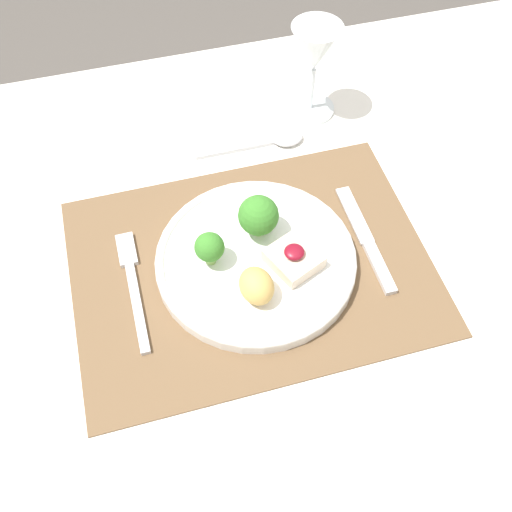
{
  "coord_description": "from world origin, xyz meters",
  "views": [
    {
      "loc": [
        -0.11,
        -0.44,
        1.43
      ],
      "look_at": [
        0.01,
        -0.0,
        0.78
      ],
      "focal_mm": 42.0,
      "sensor_mm": 36.0,
      "label": 1
    }
  ],
  "objects": [
    {
      "name": "spoon",
      "position": [
        0.1,
        0.22,
        0.77
      ],
      "size": [
        0.17,
        0.04,
        0.01
      ],
      "rotation": [
        0.0,
        0.0,
        0.07
      ],
      "color": "silver",
      "rests_on": "dining_table"
    },
    {
      "name": "dinner_plate",
      "position": [
        0.01,
        -0.0,
        0.78
      ],
      "size": [
        0.27,
        0.27,
        0.08
      ],
      "color": "white",
      "rests_on": "placemat"
    },
    {
      "name": "fork",
      "position": [
        -0.16,
        0.01,
        0.77
      ],
      "size": [
        0.02,
        0.19,
        0.01
      ],
      "rotation": [
        0.0,
        0.0,
        0.01
      ],
      "color": "silver",
      "rests_on": "placemat"
    },
    {
      "name": "ground_plane",
      "position": [
        0.0,
        0.0,
        0.0
      ],
      "size": [
        8.0,
        8.0,
        0.0
      ],
      "primitive_type": "plane",
      "color": "#4C4742"
    },
    {
      "name": "knife",
      "position": [
        0.17,
        -0.01,
        0.77
      ],
      "size": [
        0.02,
        0.19,
        0.01
      ],
      "rotation": [
        0.0,
        0.0,
        -0.0
      ],
      "color": "silver",
      "rests_on": "placemat"
    },
    {
      "name": "dining_table",
      "position": [
        0.0,
        0.0,
        0.67
      ],
      "size": [
        1.47,
        0.96,
        0.76
      ],
      "color": "white",
      "rests_on": "ground_plane"
    },
    {
      "name": "wine_glass_near",
      "position": [
        0.18,
        0.28,
        0.87
      ],
      "size": [
        0.08,
        0.08,
        0.16
      ],
      "color": "white",
      "rests_on": "dining_table"
    },
    {
      "name": "placemat",
      "position": [
        0.0,
        0.0,
        0.76
      ],
      "size": [
        0.48,
        0.36,
        0.0
      ],
      "primitive_type": "cube",
      "color": "brown",
      "rests_on": "dining_table"
    }
  ]
}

